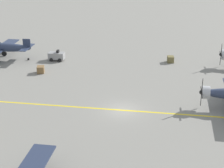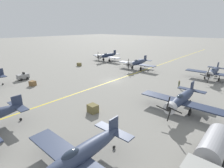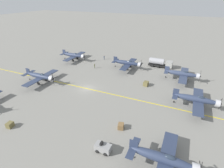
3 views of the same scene
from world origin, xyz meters
The scene contains 13 objects.
ground_plane centered at (0.00, 0.00, 0.00)m, with size 400.00×400.00×0.00m, color gray.
taxiway_stripe centered at (0.00, 0.00, 0.00)m, with size 0.30×160.00×0.01m, color yellow.
airplane_near_right centered at (18.04, -17.73, 2.01)m, with size 12.00×9.98×3.80m.
airplane_near_center centered at (2.21, -13.81, 2.01)m, with size 12.00×9.98×3.80m.
airplane_far_left centered at (-15.80, 22.78, 2.01)m, with size 12.00×9.98×3.80m.
airplane_mid_left centered at (-17.86, 5.20, 2.01)m, with size 12.00×9.98×3.79m.
airplane_near_left centered at (-17.52, -16.22, 2.01)m, with size 12.00×9.98×3.79m.
fuel_tanker centered at (-23.92, 15.05, 1.51)m, with size 2.67×8.00×2.98m.
tow_tractor centered at (17.06, 13.34, 0.79)m, with size 1.57×2.60×1.79m.
ground_crew_inspecting centered at (-13.67, -5.26, 0.90)m, with size 0.36×0.36×1.64m.
supply_crate_by_tanker centered at (10.90, 13.99, 0.52)m, with size 1.25×1.04×1.04m, color brown.
supply_crate_mid_lane centered at (-8.10, 14.00, 0.61)m, with size 1.46×1.22×1.22m, color brown.
supply_crate_outboard centered at (19.09, -5.42, 0.51)m, with size 1.22×1.02×1.02m, color brown.
Camera 2 is at (-25.64, 29.91, 12.17)m, focal length 28.00 mm.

